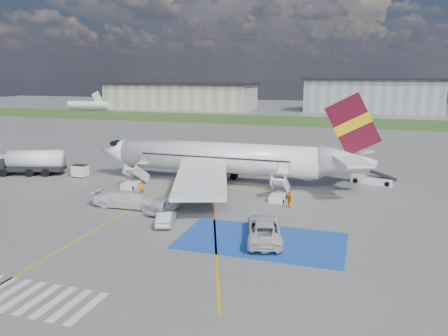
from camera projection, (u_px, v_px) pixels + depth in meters
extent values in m
plane|color=#60605E|center=(173.00, 215.00, 43.86)|extent=(400.00, 400.00, 0.00)
cube|color=#2D4C1E|center=(302.00, 121.00, 132.33)|extent=(400.00, 30.00, 0.01)
cube|color=gold|center=(212.00, 187.00, 55.03)|extent=(120.00, 0.20, 0.01)
cube|color=gold|center=(68.00, 246.00, 36.03)|extent=(0.20, 60.00, 0.01)
cube|color=gold|center=(212.00, 187.00, 55.03)|extent=(20.71, 56.45, 0.01)
cube|color=#1B47A6|center=(261.00, 241.00, 37.16)|extent=(14.00, 8.00, 0.01)
cube|color=silver|center=(7.00, 294.00, 28.16)|extent=(0.60, 4.00, 0.01)
cube|color=silver|center=(22.00, 296.00, 27.81)|extent=(0.60, 4.00, 0.01)
cube|color=silver|center=(38.00, 299.00, 27.45)|extent=(0.60, 4.00, 0.01)
cube|color=silver|center=(54.00, 302.00, 27.09)|extent=(0.60, 4.00, 0.01)
cube|color=silver|center=(70.00, 305.00, 26.74)|extent=(0.60, 4.00, 0.01)
cube|color=silver|center=(87.00, 308.00, 26.38)|extent=(0.60, 4.00, 0.01)
cube|color=gray|center=(181.00, 96.00, 180.23)|extent=(60.00, 22.00, 10.00)
cube|color=gray|center=(372.00, 96.00, 162.38)|extent=(48.00, 18.00, 12.00)
cylinder|color=white|center=(217.00, 157.00, 56.18)|extent=(26.00, 3.90, 3.90)
cone|color=white|center=(115.00, 151.00, 60.64)|extent=(4.00, 3.90, 3.90)
cube|color=black|center=(119.00, 144.00, 60.24)|extent=(1.67, 1.90, 0.82)
cone|color=white|center=(348.00, 162.00, 51.28)|extent=(6.50, 3.90, 3.90)
cube|color=white|center=(201.00, 177.00, 48.09)|extent=(9.86, 15.95, 1.40)
cube|color=white|center=(242.00, 151.00, 63.93)|extent=(9.86, 15.95, 1.40)
cylinder|color=#38383A|center=(202.00, 182.00, 51.39)|extent=(3.40, 2.10, 2.10)
cylinder|color=#38383A|center=(230.00, 164.00, 61.82)|extent=(3.40, 2.10, 2.10)
cube|color=#550E1F|center=(353.00, 125.00, 50.27)|extent=(6.62, 0.30, 7.45)
cube|color=yellow|center=(353.00, 125.00, 50.27)|extent=(4.36, 0.40, 3.08)
cube|color=white|center=(353.00, 161.00, 47.97)|extent=(4.73, 5.95, 0.49)
cube|color=white|center=(354.00, 152.00, 53.94)|extent=(4.73, 5.95, 0.49)
cube|color=black|center=(212.00, 157.00, 54.28)|extent=(19.50, 0.04, 0.18)
cube|color=black|center=(222.00, 152.00, 57.93)|extent=(19.50, 0.04, 0.18)
cube|color=white|center=(136.00, 174.00, 55.55)|extent=(1.40, 3.73, 2.32)
cube|color=white|center=(143.00, 163.00, 57.10)|extent=(1.40, 1.00, 0.12)
cylinder|color=black|center=(138.00, 159.00, 57.19)|extent=(0.06, 0.06, 1.10)
cylinder|color=black|center=(148.00, 159.00, 56.78)|extent=(0.06, 0.06, 1.10)
cube|color=white|center=(131.00, 185.00, 54.29)|extent=(1.60, 2.40, 0.70)
cube|color=white|center=(280.00, 185.00, 50.05)|extent=(1.40, 3.73, 2.32)
cube|color=white|center=(283.00, 172.00, 51.60)|extent=(1.40, 1.00, 0.12)
cylinder|color=black|center=(278.00, 168.00, 51.69)|extent=(0.06, 0.06, 1.10)
cylinder|color=black|center=(289.00, 168.00, 51.28)|extent=(0.06, 0.06, 1.10)
cube|color=white|center=(277.00, 198.00, 48.79)|extent=(1.60, 2.40, 0.70)
cylinder|color=white|center=(36.00, 159.00, 61.07)|extent=(8.01, 4.81, 2.57)
cube|color=black|center=(37.00, 168.00, 61.34)|extent=(8.01, 4.81, 0.56)
cube|color=white|center=(80.00, 171.00, 59.92)|extent=(2.15, 1.35, 1.46)
cube|color=black|center=(80.00, 165.00, 59.76)|extent=(2.04, 1.24, 0.13)
cube|color=white|center=(372.00, 180.00, 56.58)|extent=(5.48, 2.80, 0.87)
cube|color=black|center=(383.00, 175.00, 55.79)|extent=(3.61, 1.99, 0.97)
imported|color=silver|center=(164.00, 204.00, 44.68)|extent=(2.47, 4.96, 1.63)
imported|color=#B3B5BB|center=(166.00, 218.00, 41.00)|extent=(2.45, 4.27, 1.33)
imported|color=silver|center=(264.00, 226.00, 37.44)|extent=(4.24, 6.66, 2.31)
imported|color=white|center=(128.00, 197.00, 46.16)|extent=(5.97, 2.58, 2.31)
imported|color=orange|center=(142.00, 188.00, 50.98)|extent=(0.66, 0.71, 1.63)
imported|color=orange|center=(132.00, 172.00, 58.50)|extent=(1.20, 1.20, 1.96)
imported|color=orange|center=(290.00, 200.00, 45.95)|extent=(0.98, 1.18, 1.88)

